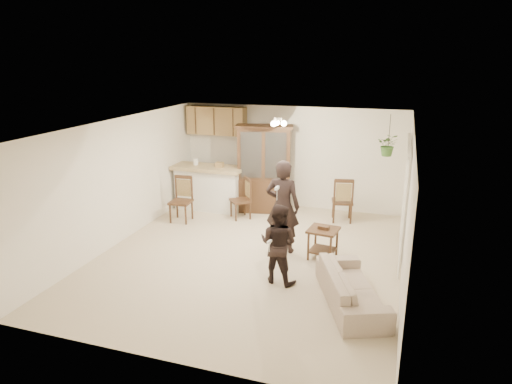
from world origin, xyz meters
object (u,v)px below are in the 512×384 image
(chair_hutch_right, at_px, (342,208))
(child, at_px, (278,244))
(chair_hutch_left, at_px, (240,207))
(adult, at_px, (283,207))
(chair_bar, at_px, (181,209))
(side_table, at_px, (323,243))
(sofa, at_px, (352,282))
(china_hutch, at_px, (264,170))

(chair_hutch_right, bearing_deg, child, 68.21)
(child, height_order, chair_hutch_right, child)
(chair_hutch_left, bearing_deg, adult, 3.17)
(chair_hutch_left, xyz_separation_m, chair_hutch_right, (2.28, 0.55, 0.02))
(chair_bar, height_order, chair_hutch_right, chair_hutch_right)
(adult, xyz_separation_m, side_table, (0.81, -0.09, -0.60))
(sofa, height_order, adult, adult)
(side_table, relative_size, chair_hutch_right, 0.62)
(china_hutch, distance_m, chair_hutch_left, 1.08)
(chair_hutch_left, distance_m, chair_hutch_right, 2.35)
(sofa, relative_size, china_hutch, 0.89)
(chair_bar, bearing_deg, chair_hutch_left, 23.47)
(child, distance_m, chair_hutch_right, 3.38)
(sofa, relative_size, chair_bar, 1.81)
(china_hutch, relative_size, chair_hutch_left, 2.19)
(adult, xyz_separation_m, chair_bar, (-2.63, 0.89, -0.61))
(chair_hutch_right, bearing_deg, adult, 55.73)
(chair_bar, relative_size, chair_hutch_right, 0.99)
(sofa, xyz_separation_m, adult, (-1.52, 1.59, 0.53))
(china_hutch, bearing_deg, adult, -76.59)
(china_hutch, bearing_deg, child, -81.32)
(adult, relative_size, chair_hutch_left, 1.87)
(china_hutch, relative_size, side_table, 3.26)
(china_hutch, bearing_deg, side_table, -62.86)
(chair_hutch_left, relative_size, chair_hutch_right, 0.92)
(sofa, bearing_deg, adult, 21.55)
(sofa, distance_m, side_table, 1.66)
(child, bearing_deg, chair_bar, -24.97)
(child, distance_m, china_hutch, 3.67)
(adult, xyz_separation_m, chair_hutch_right, (0.88, 2.05, -0.61))
(chair_bar, bearing_deg, adult, -21.98)
(side_table, xyz_separation_m, chair_hutch_right, (0.07, 2.15, -0.01))
(sofa, relative_size, side_table, 2.90)
(chair_bar, height_order, chair_hutch_left, chair_bar)
(chair_hutch_right, bearing_deg, chair_bar, 7.22)
(adult, xyz_separation_m, china_hutch, (-1.03, 2.17, 0.14))
(adult, bearing_deg, china_hutch, -64.49)
(adult, relative_size, chair_bar, 1.73)
(sofa, bearing_deg, chair_hutch_left, 21.25)
(adult, height_order, chair_hutch_right, adult)
(side_table, height_order, chair_bar, chair_bar)
(chair_bar, bearing_deg, china_hutch, 35.56)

